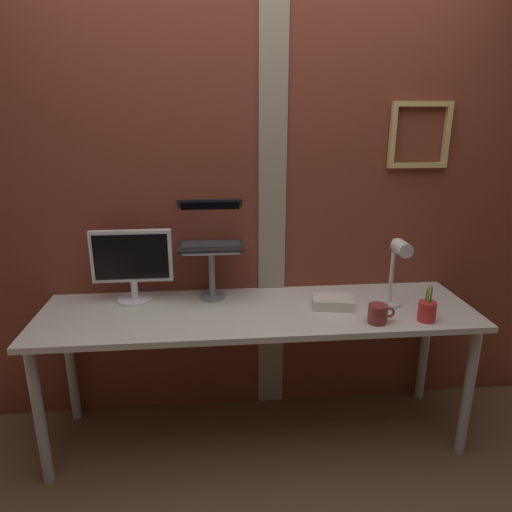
# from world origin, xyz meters

# --- Properties ---
(ground_plane) EXTENTS (6.00, 6.00, 0.00)m
(ground_plane) POSITION_xyz_m (0.00, 0.00, 0.00)
(ground_plane) COLOR brown
(brick_wall_back) EXTENTS (3.47, 0.16, 2.37)m
(brick_wall_back) POSITION_xyz_m (0.00, 0.37, 1.18)
(brick_wall_back) COLOR brown
(brick_wall_back) RESTS_ON ground_plane
(desk) EXTENTS (2.16, 0.60, 0.73)m
(desk) POSITION_xyz_m (0.01, 0.01, 0.66)
(desk) COLOR silver
(desk) RESTS_ON ground_plane
(monitor) EXTENTS (0.41, 0.18, 0.38)m
(monitor) POSITION_xyz_m (-0.62, 0.18, 0.95)
(monitor) COLOR white
(monitor) RESTS_ON desk
(laptop_stand) EXTENTS (0.28, 0.22, 0.28)m
(laptop_stand) POSITION_xyz_m (-0.22, 0.19, 0.92)
(laptop_stand) COLOR gray
(laptop_stand) RESTS_ON desk
(laptop) EXTENTS (0.34, 0.29, 0.23)m
(laptop) POSITION_xyz_m (-0.22, 0.26, 1.07)
(laptop) COLOR black
(laptop) RESTS_ON laptop_stand
(desk_lamp) EXTENTS (0.12, 0.20, 0.36)m
(desk_lamp) POSITION_xyz_m (0.68, -0.05, 0.96)
(desk_lamp) COLOR white
(desk_lamp) RESTS_ON desk
(pen_cup) EXTENTS (0.08, 0.08, 0.18)m
(pen_cup) POSITION_xyz_m (0.79, -0.19, 0.78)
(pen_cup) COLOR red
(pen_cup) RESTS_ON desk
(coffee_mug) EXTENTS (0.13, 0.09, 0.09)m
(coffee_mug) POSITION_xyz_m (0.55, -0.19, 0.78)
(coffee_mug) COLOR maroon
(coffee_mug) RESTS_ON desk
(paper_clutter_stack) EXTENTS (0.22, 0.17, 0.05)m
(paper_clutter_stack) POSITION_xyz_m (0.39, 0.01, 0.76)
(paper_clutter_stack) COLOR silver
(paper_clutter_stack) RESTS_ON desk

